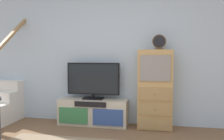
# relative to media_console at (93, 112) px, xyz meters

# --- Properties ---
(back_wall) EXTENTS (6.40, 0.12, 2.70)m
(back_wall) POSITION_rel_media_console_xyz_m (0.30, 0.27, 1.12)
(back_wall) COLOR #A8BCD1
(back_wall) RESTS_ON ground_plane
(media_console) EXTENTS (1.25, 0.38, 0.47)m
(media_console) POSITION_rel_media_console_xyz_m (0.00, 0.00, 0.00)
(media_console) COLOR #BCB29E
(media_console) RESTS_ON ground_plane
(television) EXTENTS (0.97, 0.22, 0.66)m
(television) POSITION_rel_media_console_xyz_m (0.00, 0.02, 0.59)
(television) COLOR black
(television) RESTS_ON media_console
(side_cabinet) EXTENTS (0.58, 0.38, 1.36)m
(side_cabinet) POSITION_rel_media_console_xyz_m (1.10, 0.01, 0.44)
(side_cabinet) COLOR tan
(side_cabinet) RESTS_ON ground_plane
(desk_clock) EXTENTS (0.23, 0.08, 0.26)m
(desk_clock) POSITION_rel_media_console_xyz_m (1.16, -0.00, 1.25)
(desk_clock) COLOR #4C3823
(desk_clock) RESTS_ON side_cabinet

